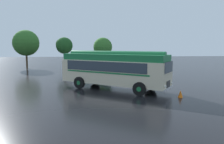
{
  "coord_description": "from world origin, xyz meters",
  "views": [
    {
      "loc": [
        -2.28,
        -19.81,
        3.95
      ],
      "look_at": [
        -0.38,
        1.21,
        1.4
      ],
      "focal_mm": 35.0,
      "sensor_mm": 36.0,
      "label": 1
    }
  ],
  "objects_px": {
    "vintage_bus": "(114,69)",
    "car_near_left": "(70,66)",
    "car_mid_left": "(89,66)",
    "car_mid_right": "(109,66)",
    "car_far_right": "(126,66)",
    "traffic_cone": "(180,94)"
  },
  "relations": [
    {
      "from": "traffic_cone",
      "to": "car_near_left",
      "type": "bearing_deg",
      "value": 118.85
    },
    {
      "from": "vintage_bus",
      "to": "car_mid_left",
      "type": "distance_m",
      "value": 13.91
    },
    {
      "from": "car_mid_right",
      "to": "car_far_right",
      "type": "height_order",
      "value": "same"
    },
    {
      "from": "car_mid_left",
      "to": "car_far_right",
      "type": "distance_m",
      "value": 5.82
    },
    {
      "from": "car_mid_left",
      "to": "car_mid_right",
      "type": "distance_m",
      "value": 3.11
    },
    {
      "from": "vintage_bus",
      "to": "car_far_right",
      "type": "bearing_deg",
      "value": 77.01
    },
    {
      "from": "car_mid_left",
      "to": "traffic_cone",
      "type": "height_order",
      "value": "car_mid_left"
    },
    {
      "from": "vintage_bus",
      "to": "car_mid_left",
      "type": "height_order",
      "value": "vintage_bus"
    },
    {
      "from": "car_near_left",
      "to": "car_far_right",
      "type": "relative_size",
      "value": 1.0
    },
    {
      "from": "car_mid_left",
      "to": "car_far_right",
      "type": "xyz_separation_m",
      "value": [
        5.78,
        0.73,
        0.0
      ]
    },
    {
      "from": "car_near_left",
      "to": "car_mid_right",
      "type": "bearing_deg",
      "value": -5.28
    },
    {
      "from": "vintage_bus",
      "to": "car_near_left",
      "type": "distance_m",
      "value": 15.67
    },
    {
      "from": "car_near_left",
      "to": "car_mid_left",
      "type": "bearing_deg",
      "value": -20.34
    },
    {
      "from": "car_far_right",
      "to": "car_near_left",
      "type": "bearing_deg",
      "value": 177.84
    },
    {
      "from": "car_near_left",
      "to": "car_mid_left",
      "type": "xyz_separation_m",
      "value": [
        2.85,
        -1.06,
        0.0
      ]
    },
    {
      "from": "car_far_right",
      "to": "traffic_cone",
      "type": "distance_m",
      "value": 18.1
    },
    {
      "from": "car_near_left",
      "to": "car_far_right",
      "type": "height_order",
      "value": "same"
    },
    {
      "from": "car_mid_right",
      "to": "traffic_cone",
      "type": "height_order",
      "value": "car_mid_right"
    },
    {
      "from": "car_near_left",
      "to": "car_mid_right",
      "type": "xyz_separation_m",
      "value": [
        5.92,
        -0.55,
        0.0
      ]
    },
    {
      "from": "car_mid_left",
      "to": "car_mid_right",
      "type": "xyz_separation_m",
      "value": [
        3.07,
        0.51,
        0.0
      ]
    },
    {
      "from": "car_mid_right",
      "to": "traffic_cone",
      "type": "bearing_deg",
      "value": -76.75
    },
    {
      "from": "car_near_left",
      "to": "car_mid_left",
      "type": "relative_size",
      "value": 1.0
    }
  ]
}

